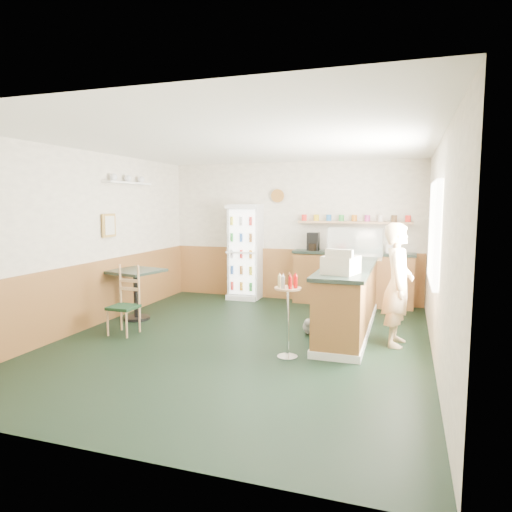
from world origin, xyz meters
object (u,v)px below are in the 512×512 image
at_px(shopkeeper, 398,285).
at_px(condiment_stand, 288,304).
at_px(cash_register, 341,265).
at_px(cafe_chair, 126,298).
at_px(drinks_fridge, 245,252).
at_px(display_case, 355,243).
at_px(cafe_table, 136,285).

relative_size(shopkeeper, condiment_stand, 1.60).
height_order(cash_register, cafe_chair, cash_register).
bearing_deg(condiment_stand, cash_register, 41.06).
distance_m(condiment_stand, cafe_chair, 2.55).
distance_m(drinks_fridge, shopkeeper, 3.70).
bearing_deg(drinks_fridge, shopkeeper, -36.78).
bearing_deg(display_case, cash_register, -90.00).
relative_size(cash_register, cafe_table, 0.47).
relative_size(drinks_fridge, shopkeeper, 1.14).
relative_size(cash_register, shopkeeper, 0.25).
relative_size(drinks_fridge, display_case, 2.15).
bearing_deg(cafe_chair, cafe_table, 113.84).
bearing_deg(display_case, drinks_fridge, 156.65).
xyz_separation_m(display_case, cafe_chair, (-3.10, -1.88, -0.73)).
xyz_separation_m(display_case, shopkeeper, (0.70, -1.24, -0.43)).
bearing_deg(drinks_fridge, condiment_stand, -61.91).
bearing_deg(condiment_stand, drinks_fridge, 118.09).
height_order(display_case, condiment_stand, display_case).
distance_m(condiment_stand, cafe_table, 3.02).
height_order(shopkeeper, condiment_stand, shopkeeper).
xyz_separation_m(drinks_fridge, display_case, (2.26, -0.98, 0.32)).
bearing_deg(condiment_stand, cafe_table, 159.87).
bearing_deg(cafe_table, shopkeeper, -1.10).
height_order(display_case, cash_register, display_case).
xyz_separation_m(shopkeeper, condiment_stand, (-1.27, -0.96, -0.15)).
relative_size(drinks_fridge, cafe_chair, 1.87).
bearing_deg(cafe_table, display_case, 18.83).
bearing_deg(display_case, shopkeeper, -60.52).
xyz_separation_m(cash_register, condiment_stand, (-0.57, -0.50, -0.44)).
bearing_deg(cafe_table, cash_register, -9.06).
bearing_deg(cash_register, shopkeeper, 47.99).
relative_size(condiment_stand, cafe_table, 1.16).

